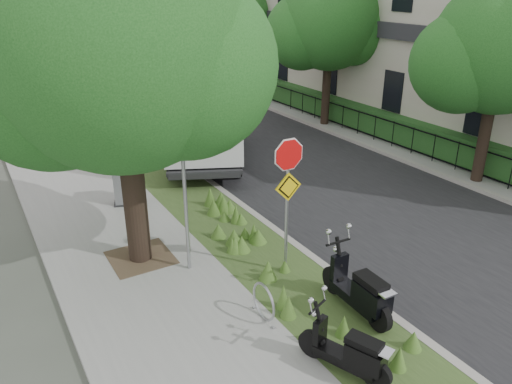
# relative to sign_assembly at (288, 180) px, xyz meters

# --- Properties ---
(ground) EXTENTS (120.00, 120.00, 0.00)m
(ground) POSITION_rel_sign_assembly_xyz_m (1.40, -0.58, -2.33)
(ground) COLOR #4C5147
(ground) RESTS_ON ground
(sidewalk_near) EXTENTS (3.50, 60.00, 0.12)m
(sidewalk_near) POSITION_rel_sign_assembly_xyz_m (-2.85, 9.42, -2.27)
(sidewalk_near) COLOR gray
(sidewalk_near) RESTS_ON ground
(verge) EXTENTS (2.00, 60.00, 0.12)m
(verge) POSITION_rel_sign_assembly_xyz_m (-0.10, 9.42, -2.27)
(verge) COLOR #30481F
(verge) RESTS_ON ground
(kerb_near) EXTENTS (0.20, 60.00, 0.13)m
(kerb_near) POSITION_rel_sign_assembly_xyz_m (0.90, 9.42, -2.26)
(kerb_near) COLOR #9E9991
(kerb_near) RESTS_ON ground
(road) EXTENTS (7.00, 60.00, 0.01)m
(road) POSITION_rel_sign_assembly_xyz_m (4.40, 9.42, -2.32)
(road) COLOR black
(road) RESTS_ON ground
(kerb_far) EXTENTS (0.20, 60.00, 0.13)m
(kerb_far) POSITION_rel_sign_assembly_xyz_m (7.90, 9.42, -2.26)
(kerb_far) COLOR #9E9991
(kerb_far) RESTS_ON ground
(footpath_far) EXTENTS (3.20, 60.00, 0.12)m
(footpath_far) POSITION_rel_sign_assembly_xyz_m (9.60, 9.42, -2.27)
(footpath_far) COLOR gray
(footpath_far) RESTS_ON ground
(street_tree_main) EXTENTS (6.21, 5.54, 7.66)m
(street_tree_main) POSITION_rel_sign_assembly_xyz_m (-2.68, 2.28, 2.48)
(street_tree_main) COLOR black
(street_tree_main) RESTS_ON ground
(bare_post) EXTENTS (0.08, 0.08, 4.00)m
(bare_post) POSITION_rel_sign_assembly_xyz_m (-1.80, 1.22, -0.21)
(bare_post) COLOR #A5A8AD
(bare_post) RESTS_ON ground
(bike_hoop) EXTENTS (0.06, 0.78, 0.77)m
(bike_hoop) POSITION_rel_sign_assembly_xyz_m (-1.30, -1.18, -1.83)
(bike_hoop) COLOR #A5A8AD
(bike_hoop) RESTS_ON ground
(sign_assembly) EXTENTS (0.94, 0.08, 3.22)m
(sign_assembly) POSITION_rel_sign_assembly_xyz_m (0.00, 0.00, 0.00)
(sign_assembly) COLOR #A5A8AD
(sign_assembly) RESTS_ON ground
(fence_far) EXTENTS (0.04, 24.00, 1.00)m
(fence_far) POSITION_rel_sign_assembly_xyz_m (8.60, 9.42, -1.66)
(fence_far) COLOR black
(fence_far) RESTS_ON ground
(hedge_far) EXTENTS (1.00, 24.00, 1.10)m
(hedge_far) POSITION_rel_sign_assembly_xyz_m (9.30, 9.42, -1.66)
(hedge_far) COLOR #1B4E1F
(hedge_far) RESTS_ON footpath_far
(terrace_houses) EXTENTS (7.40, 26.40, 8.20)m
(terrace_houses) POSITION_rel_sign_assembly_xyz_m (12.89, 9.42, 1.83)
(terrace_houses) COLOR #BCB6A0
(terrace_houses) RESTS_ON ground
(far_tree_a) EXTENTS (4.60, 4.10, 6.22)m
(far_tree_a) POSITION_rel_sign_assembly_xyz_m (8.34, 1.46, 1.80)
(far_tree_a) COLOR black
(far_tree_a) RESTS_ON ground
(far_tree_b) EXTENTS (4.83, 4.31, 6.56)m
(far_tree_b) POSITION_rel_sign_assembly_xyz_m (8.34, 9.46, 2.04)
(far_tree_b) COLOR black
(far_tree_b) RESTS_ON ground
(far_tree_c) EXTENTS (4.37, 3.89, 5.93)m
(far_tree_c) POSITION_rel_sign_assembly_xyz_m (8.34, 17.46, 1.63)
(far_tree_c) COLOR black
(far_tree_c) RESTS_ON ground
(scooter_near) EXTENTS (0.79, 1.62, 0.81)m
(scooter_near) POSITION_rel_sign_assembly_xyz_m (-0.83, -3.22, -1.81)
(scooter_near) COLOR black
(scooter_near) RESTS_ON ground
(scooter_far) EXTENTS (0.44, 1.98, 0.94)m
(scooter_far) POSITION_rel_sign_assembly_xyz_m (0.37, -2.08, -1.75)
(scooter_far) COLOR black
(scooter_far) RESTS_ON ground
(box_truck) EXTENTS (4.58, 6.42, 2.73)m
(box_truck) POSITION_rel_sign_assembly_xyz_m (1.69, 7.84, -0.55)
(box_truck) COLOR #262628
(box_truck) RESTS_ON ground
(utility_cabinet) EXTENTS (1.01, 0.83, 1.16)m
(utility_cabinet) POSITION_rel_sign_assembly_xyz_m (-1.85, 5.43, -1.65)
(utility_cabinet) COLOR #262628
(utility_cabinet) RESTS_ON ground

